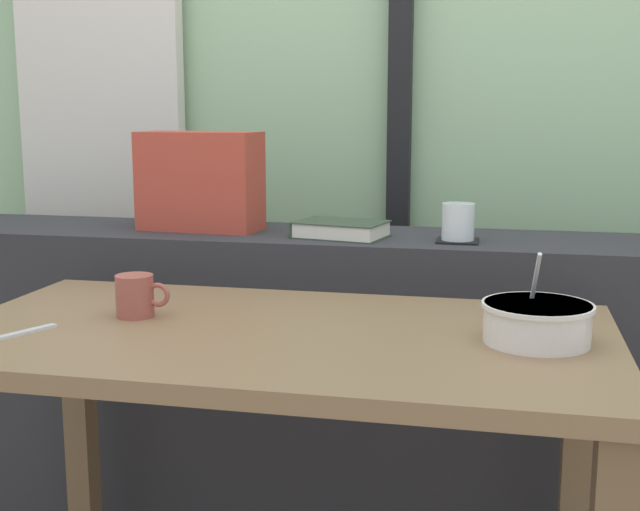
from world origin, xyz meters
TOP-DOWN VIEW (x-y plane):
  - outdoor_backdrop at (0.00, 1.11)m, footprint 4.80×0.08m
  - curtain_left_panel at (-0.94, 1.01)m, footprint 0.56×0.06m
  - window_divider_post at (0.04, 1.04)m, footprint 0.07×0.05m
  - dark_console_ledge at (0.00, 0.55)m, footprint 2.80×0.37m
  - breakfast_table at (-0.05, -0.07)m, footprint 1.26×0.68m
  - coaster_square at (0.26, 0.49)m, footprint 0.10×0.10m
  - juice_glass at (0.26, 0.49)m, footprint 0.08×0.08m
  - closed_book at (-0.04, 0.50)m, footprint 0.25×0.19m
  - throw_pillow at (-0.43, 0.55)m, footprint 0.33×0.17m
  - soup_bowl at (0.43, -0.05)m, footprint 0.20×0.20m
  - fork_utensil at (-0.51, -0.21)m, footprint 0.09×0.16m
  - ceramic_mug at (-0.35, -0.03)m, footprint 0.11×0.08m

SIDE VIEW (x-z plane):
  - dark_console_ledge at x=0.00m, z-range 0.00..0.78m
  - breakfast_table at x=-0.05m, z-range 0.25..0.94m
  - fork_utensil at x=-0.51m, z-range 0.69..0.70m
  - soup_bowl at x=0.43m, z-range 0.65..0.81m
  - ceramic_mug at x=-0.35m, z-range 0.69..0.78m
  - coaster_square at x=0.26m, z-range 0.78..0.79m
  - closed_book at x=-0.04m, z-range 0.78..0.82m
  - juice_glass at x=0.26m, z-range 0.79..0.87m
  - throw_pillow at x=-0.43m, z-range 0.78..1.04m
  - curtain_left_panel at x=-0.94m, z-range 0.00..2.50m
  - window_divider_post at x=0.04m, z-range 0.00..2.60m
  - outdoor_backdrop at x=0.00m, z-range 0.00..2.80m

